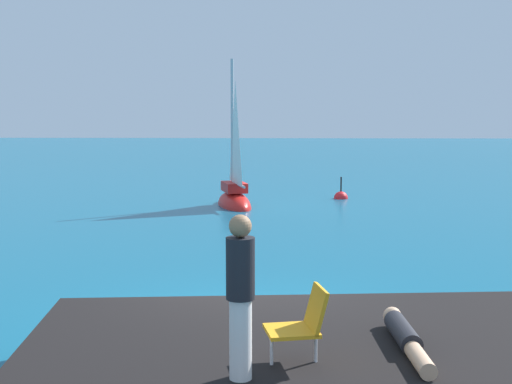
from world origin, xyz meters
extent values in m
plane|color=#0F5675|center=(0.00, 0.00, 0.00)|extent=(160.00, 160.00, 0.00)
cube|color=black|center=(2.07, -1.24, 0.00)|extent=(1.91, 1.88, 0.85)
cube|color=black|center=(2.56, -0.84, 0.00)|extent=(1.32, 1.32, 0.66)
ellipsoid|color=red|center=(-1.22, 13.37, 0.00)|extent=(1.84, 3.19, 1.04)
cube|color=red|center=(-1.22, 13.37, 0.69)|extent=(1.07, 1.47, 0.34)
cylinder|color=#B7B7BC|center=(-1.30, 13.64, 2.88)|extent=(0.11, 0.11, 4.72)
cylinder|color=#B2B2B7|center=(-1.04, 12.74, 0.85)|extent=(0.61, 1.84, 0.09)
pyramid|color=white|center=(-1.15, 13.13, 2.69)|extent=(0.48, 1.47, 3.59)
cylinder|color=black|center=(1.85, -2.98, 0.85)|extent=(0.28, 0.91, 0.24)
cylinder|color=tan|center=(1.88, -3.73, 0.82)|extent=(0.21, 0.71, 0.18)
sphere|color=tan|center=(1.82, -2.43, 0.87)|extent=(0.22, 0.22, 0.22)
cylinder|color=white|center=(0.08, -4.07, 1.13)|extent=(0.22, 0.22, 0.80)
cylinder|color=black|center=(0.08, -4.07, 1.83)|extent=(0.28, 0.28, 0.60)
sphere|color=#9E704C|center=(0.08, -4.07, 2.24)|extent=(0.22, 0.22, 0.22)
cube|color=orange|center=(0.58, -3.66, 1.08)|extent=(0.61, 0.58, 0.04)
cube|color=orange|center=(0.83, -3.61, 1.31)|extent=(0.25, 0.50, 0.45)
cylinder|color=silver|center=(0.38, -3.70, 0.91)|extent=(0.04, 0.04, 0.35)
cylinder|color=silver|center=(0.83, -3.61, 0.91)|extent=(0.04, 0.04, 0.35)
sphere|color=red|center=(2.80, 15.66, 0.00)|extent=(0.56, 0.56, 0.56)
cylinder|color=black|center=(2.80, 15.66, 0.55)|extent=(0.06, 0.06, 0.60)
camera|label=1|loc=(0.47, -10.31, 3.31)|focal=46.78mm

